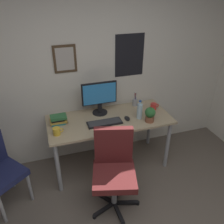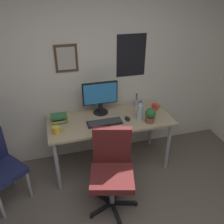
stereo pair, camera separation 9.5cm
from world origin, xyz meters
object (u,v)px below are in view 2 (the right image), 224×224
Objects in this scene: water_bottle at (140,111)px; office_chair at (112,166)px; coffee_mug_far at (56,130)px; potted_plant at (150,115)px; coffee_mug_near at (155,107)px; pen_cup at (136,102)px; monitor at (100,96)px; computer_mouse at (127,119)px; book_stack_left at (59,118)px; keyboard at (105,123)px.

office_chair is at bearing -134.55° from water_bottle.
potted_plant is (1.14, -0.06, 0.06)m from coffee_mug_far.
potted_plant is at bearing -3.16° from coffee_mug_far.
pen_cup reaches higher than coffee_mug_near.
monitor is 0.68m from potted_plant.
coffee_mug_near is (0.28, 0.16, -0.06)m from water_bottle.
pen_cup is (0.24, 0.33, 0.04)m from computer_mouse.
office_chair is at bearing -55.46° from book_stack_left.
office_chair is at bearing -94.62° from monitor.
keyboard is 2.15× the size of pen_cup.
water_bottle reaches higher than coffee_mug_far.
pen_cup reaches higher than book_stack_left.
water_bottle is 1.26× the size of pen_cup.
monitor is 2.30× the size of pen_cup.
monitor reaches higher than book_stack_left.
monitor is 1.07× the size of keyboard.
computer_mouse is at bearing 4.09° from coffee_mug_far.
coffee_mug_near is at bearing 9.12° from coffee_mug_far.
monitor is 2.36× the size of potted_plant.
pen_cup is (0.59, 0.86, 0.28)m from office_chair.
water_bottle is at bearing 45.45° from office_chair.
monitor is at bearing 86.93° from keyboard.
computer_mouse is 0.53× the size of book_stack_left.
potted_plant is (-0.19, -0.28, 0.06)m from coffee_mug_near.
book_stack_left is at bearing 79.94° from coffee_mug_far.
office_chair is 0.76m from coffee_mug_far.
coffee_mug_far is 0.59× the size of book_stack_left.
coffee_mug_near is at bearing 40.66° from office_chair.
computer_mouse is at bearing -12.28° from book_stack_left.
keyboard is at bearing -168.16° from coffee_mug_near.
monitor is 2.21× the size of book_stack_left.
pen_cup is (1.13, 0.39, 0.01)m from coffee_mug_far.
water_bottle is 1.05m from coffee_mug_far.
office_chair is 0.91m from book_stack_left.
computer_mouse is 0.56× the size of potted_plant.
potted_plant is (0.25, -0.13, 0.09)m from computer_mouse.
office_chair is 4.75× the size of pen_cup.
water_bottle is (0.16, -0.01, 0.09)m from computer_mouse.
book_stack_left is (-0.49, 0.72, 0.28)m from office_chair.
potted_plant is 0.46m from pen_cup.
pen_cup is at bearing 31.88° from keyboard.
office_chair is 8.64× the size of computer_mouse.
monitor reaches higher than computer_mouse.
monitor is 0.55m from water_bottle.
water_bottle is 0.15m from potted_plant.
pen_cup is at bearing 53.88° from computer_mouse.
coffee_mug_near is at bearing 11.84° from keyboard.
book_stack_left reaches higher than computer_mouse.
pen_cup is at bearing 91.24° from potted_plant.
book_stack_left is at bearing 178.52° from coffee_mug_near.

